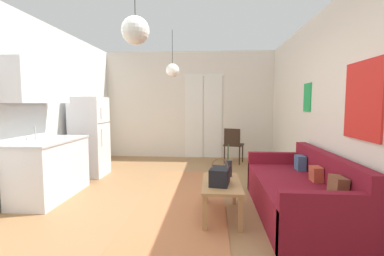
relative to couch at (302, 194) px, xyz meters
name	(u,v)px	position (x,y,z in m)	size (l,w,h in m)	color
ground_plane	(165,217)	(-1.75, -0.07, -0.32)	(4.97, 8.14, 0.10)	#996D44
wall_back	(190,105)	(-1.74, 3.75, 1.11)	(4.57, 0.13, 2.78)	silver
wall_right	(348,107)	(0.48, -0.07, 1.12)	(0.12, 7.74, 2.78)	silver
area_rug	(181,205)	(-1.57, 0.22, -0.27)	(1.22, 3.75, 0.01)	#B26B42
couch	(302,194)	(0.00, 0.00, 0.00)	(0.92, 2.12, 0.80)	maroon
coffee_table	(221,187)	(-1.02, -0.09, 0.10)	(0.48, 0.94, 0.44)	#B27F4C
bamboo_vase	(228,168)	(-0.92, 0.20, 0.28)	(0.10, 0.10, 0.44)	#2D2D33
handbag	(220,176)	(-1.05, -0.20, 0.27)	(0.27, 0.35, 0.33)	black
refrigerator	(90,137)	(-3.55, 1.70, 0.51)	(0.62, 0.63, 1.55)	white
kitchen_counter	(48,147)	(-3.62, 0.42, 0.50)	(0.62, 1.32, 2.04)	silver
accent_chair	(233,143)	(-0.64, 3.00, 0.21)	(0.52, 0.51, 0.84)	black
pendant_lamp_near	(135,30)	(-1.88, -0.87, 1.84)	(0.26, 0.26, 0.80)	black
pendant_lamp_far	(172,70)	(-1.89, 1.63, 1.77)	(0.25, 0.25, 0.86)	black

